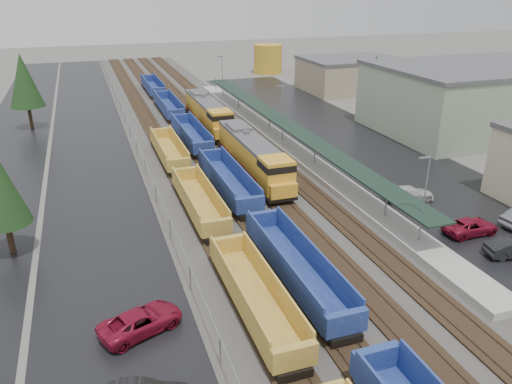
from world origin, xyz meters
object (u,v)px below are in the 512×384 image
Objects in this scene: locomotive_trail at (208,113)px; well_string_yellow at (255,296)px; parked_car_west_c at (141,321)px; parked_car_east_c at (409,194)px; locomotive_lead at (254,156)px; well_string_blue at (228,181)px; parked_car_east_b at (471,227)px; storage_tank at (268,59)px.

well_string_yellow is at bearing -100.13° from locomotive_trail.
parked_car_west_c is 30.42m from parked_car_east_c.
well_string_yellow is at bearing 129.14° from parked_car_east_c.
locomotive_lead reaches higher than well_string_blue.
parked_car_west_c reaches higher than parked_car_east_c.
parked_car_east_b is at bearing 11.74° from well_string_yellow.
parked_car_west_c is (-7.38, 0.39, -0.45)m from well_string_yellow.
well_string_yellow is 14.90× the size of parked_car_west_c.
parked_car_west_c is at bearing 97.85° from parked_car_east_b.
parked_car_west_c is at bearing 121.34° from parked_car_east_c.
well_string_blue is at bearing 78.90° from well_string_yellow.
well_string_yellow is 20.78m from well_string_blue.
parked_car_east_c reaches higher than parked_car_east_b.
well_string_blue is 18.44m from parked_car_east_c.
well_string_blue reaches higher than parked_car_west_c.
well_string_yellow is 16.01× the size of parked_car_east_c.
storage_tank is at bearing -8.57° from parked_car_east_b.
well_string_yellow is at bearing -110.79° from storage_tank.
storage_tank reaches higher than locomotive_trail.
parked_car_east_c is (-0.70, 7.93, 0.03)m from parked_car_east_b.
storage_tank is 1.36× the size of parked_car_east_b.
parked_car_east_c is at bearing -25.86° from well_string_blue.
well_string_blue is 18.41× the size of storage_tank.
locomotive_lead is at bearing -90.00° from locomotive_trail.
storage_tank is 85.52m from parked_car_east_b.
well_string_yellow is (-8.00, -44.77, -1.19)m from locomotive_trail.
parked_car_east_b is (21.29, 4.42, -0.50)m from well_string_yellow.
storage_tank is (25.78, 44.22, 0.97)m from locomotive_trail.
well_string_blue is 23.02m from parked_car_west_c.
storage_tank is at bearing 69.21° from well_string_yellow.
locomotive_trail reaches higher than parked_car_west_c.
locomotive_lead is 25.11m from well_string_yellow.
parked_car_east_b is at bearing -166.79° from parked_car_east_c.
locomotive_trail is 3.99× the size of parked_car_east_b.
parked_car_west_c is at bearing -119.63° from well_string_blue.
locomotive_trail is 24.73m from well_string_blue.
well_string_blue is 23.25× the size of parked_car_west_c.
locomotive_trail is 47.00m from parked_car_west_c.
parked_car_east_c is (-13.19, -76.64, -2.63)m from storage_tank.
parked_car_east_b is at bearing -55.51° from locomotive_lead.
parked_car_east_b is at bearing -103.37° from parked_car_west_c.
parked_car_east_c is (16.59, -8.04, -0.51)m from well_string_blue.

